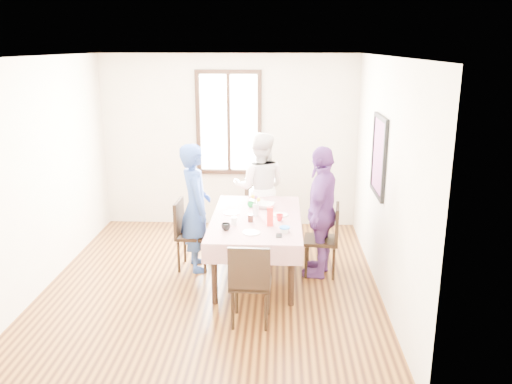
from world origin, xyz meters
TOP-DOWN VIEW (x-y plane):
  - ground at (0.00, 0.00)m, footprint 4.50×4.50m
  - back_wall at (0.00, 2.25)m, footprint 4.00×0.00m
  - right_wall at (2.00, 0.00)m, footprint 0.00×4.50m
  - window_frame at (0.00, 2.23)m, footprint 1.02×0.06m
  - window_pane at (0.00, 2.24)m, footprint 0.90×0.02m
  - art_poster at (1.98, 0.30)m, footprint 0.04×0.76m
  - dining_table at (0.52, 0.30)m, footprint 0.98×1.75m
  - tablecloth at (0.52, 0.30)m, footprint 1.10×1.87m
  - chair_left at (-0.30, 0.46)m, footprint 0.44×0.44m
  - chair_right at (1.33, 0.35)m, footprint 0.46×0.46m
  - chair_far at (0.52, 1.50)m, footprint 0.48×0.48m
  - chair_near at (0.52, -0.90)m, footprint 0.43×0.43m
  - person_left at (-0.27, 0.46)m, footprint 0.57×0.70m
  - person_far at (0.52, 1.48)m, footprint 0.82×0.66m
  - person_right at (1.31, 0.35)m, footprint 0.66×1.04m
  - mug_black at (0.19, -0.19)m, footprint 0.13×0.13m
  - mug_flag at (0.81, 0.17)m, footprint 0.13×0.13m
  - mug_green at (0.42, 0.71)m, footprint 0.11×0.11m
  - serving_bowl at (0.61, 0.70)m, footprint 0.30×0.30m
  - juice_carton at (0.70, -0.01)m, footprint 0.07×0.07m
  - butter_tub at (0.87, -0.23)m, footprint 0.10×0.10m
  - jam_jar at (0.46, 0.12)m, footprint 0.07×0.07m
  - drinking_glass at (0.27, 0.01)m, footprint 0.06×0.06m
  - smartphone at (0.80, -0.35)m, footprint 0.07×0.13m
  - flower_vase at (0.51, 0.36)m, footprint 0.07×0.07m
  - plate_left at (0.20, 0.44)m, footprint 0.20×0.20m
  - plate_right at (0.81, 0.39)m, footprint 0.20×0.20m
  - plate_far at (0.49, 0.99)m, footprint 0.20×0.20m
  - plate_near at (0.49, -0.27)m, footprint 0.20×0.20m
  - butter_lid at (0.87, -0.23)m, footprint 0.12×0.12m
  - flower_bunch at (0.51, 0.36)m, footprint 0.09×0.09m

SIDE VIEW (x-z plane):
  - ground at x=0.00m, z-range 0.00..0.00m
  - dining_table at x=0.52m, z-range 0.00..0.75m
  - chair_left at x=-0.30m, z-range 0.00..0.91m
  - chair_right at x=1.33m, z-range 0.00..0.91m
  - chair_far at x=0.52m, z-range 0.00..0.91m
  - chair_near at x=0.52m, z-range 0.00..0.91m
  - tablecloth at x=0.52m, z-range 0.75..0.76m
  - smartphone at x=0.80m, z-range 0.76..0.77m
  - plate_left at x=0.20m, z-range 0.76..0.77m
  - plate_right at x=0.81m, z-range 0.76..0.77m
  - plate_far at x=0.49m, z-range 0.76..0.77m
  - plate_near at x=0.49m, z-range 0.76..0.77m
  - butter_tub at x=0.87m, z-range 0.76..0.81m
  - serving_bowl at x=0.61m, z-range 0.76..0.82m
  - mug_green at x=0.42m, z-range 0.76..0.83m
  - mug_flag at x=0.81m, z-range 0.76..0.84m
  - mug_black at x=0.19m, z-range 0.76..0.85m
  - drinking_glass at x=0.27m, z-range 0.76..0.85m
  - jam_jar at x=0.46m, z-range 0.76..0.85m
  - person_far at x=0.52m, z-range 0.00..1.63m
  - butter_lid at x=0.87m, z-range 0.81..0.83m
  - person_left at x=-0.27m, z-range 0.00..1.65m
  - person_right at x=1.31m, z-range 0.00..1.66m
  - flower_vase at x=0.51m, z-range 0.76..0.91m
  - juice_carton at x=0.70m, z-range 0.76..0.99m
  - flower_bunch at x=0.51m, z-range 0.91..1.01m
  - back_wall at x=0.00m, z-range -0.65..3.35m
  - right_wall at x=2.00m, z-range -0.90..3.60m
  - art_poster at x=1.98m, z-range 1.07..2.03m
  - window_frame at x=0.00m, z-range 0.84..2.46m
  - window_pane at x=0.00m, z-range 0.90..2.40m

